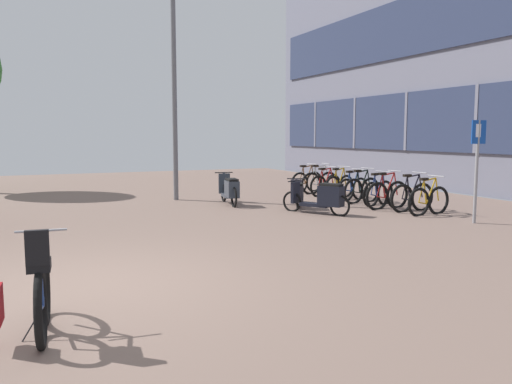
% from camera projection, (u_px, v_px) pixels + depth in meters
% --- Properties ---
extents(ground, '(21.00, 40.00, 0.13)m').
position_uv_depth(ground, '(202.00, 276.00, 7.06)').
color(ground, '#2A2B31').
extents(bicycle_foreground, '(0.72, 1.37, 1.11)m').
position_uv_depth(bicycle_foreground, '(38.00, 294.00, 4.87)').
color(bicycle_foreground, black).
rests_on(bicycle_foreground, ground).
extents(bicycle_rack_00, '(1.37, 0.48, 0.97)m').
position_uv_depth(bicycle_rack_00, '(429.00, 201.00, 12.26)').
color(bicycle_rack_00, black).
rests_on(bicycle_rack_00, ground).
extents(bicycle_rack_01, '(1.41, 0.48, 1.01)m').
position_uv_depth(bicycle_rack_01, '(412.00, 197.00, 12.83)').
color(bicycle_rack_01, black).
rests_on(bicycle_rack_01, ground).
extents(bicycle_rack_02, '(1.44, 0.48, 1.02)m').
position_uv_depth(bicycle_rack_02, '(387.00, 195.00, 13.27)').
color(bicycle_rack_02, black).
rests_on(bicycle_rack_02, ground).
extents(bicycle_rack_03, '(1.29, 0.51, 0.96)m').
position_uv_depth(bicycle_rack_03, '(378.00, 193.00, 13.90)').
color(bicycle_rack_03, black).
rests_on(bicycle_rack_03, ground).
extents(bicycle_rack_04, '(1.38, 0.48, 1.01)m').
position_uv_depth(bicycle_rack_04, '(362.00, 190.00, 14.42)').
color(bicycle_rack_04, black).
rests_on(bicycle_rack_04, ground).
extents(bicycle_rack_05, '(1.27, 0.47, 0.94)m').
position_uv_depth(bicycle_rack_05, '(353.00, 189.00, 15.04)').
color(bicycle_rack_05, black).
rests_on(bicycle_rack_05, ground).
extents(bicycle_rack_06, '(1.32, 0.55, 0.99)m').
position_uv_depth(bicycle_rack_06, '(339.00, 186.00, 15.56)').
color(bicycle_rack_06, black).
rests_on(bicycle_rack_06, ground).
extents(bicycle_rack_07, '(1.31, 0.48, 0.95)m').
position_uv_depth(bicycle_rack_07, '(326.00, 185.00, 16.08)').
color(bicycle_rack_07, black).
rests_on(bicycle_rack_07, ground).
extents(bicycle_rack_08, '(1.41, 0.48, 1.01)m').
position_uv_depth(bicycle_rack_08, '(320.00, 183.00, 16.70)').
color(bicycle_rack_08, black).
rests_on(bicycle_rack_08, ground).
extents(bicycle_rack_09, '(1.33, 0.48, 0.97)m').
position_uv_depth(bicycle_rack_09, '(307.00, 182.00, 17.21)').
color(bicycle_rack_09, black).
rests_on(bicycle_rack_09, ground).
extents(scooter_near, '(1.02, 1.63, 0.80)m').
position_uv_depth(scooter_near, '(322.00, 197.00, 12.32)').
color(scooter_near, black).
rests_on(scooter_near, ground).
extents(scooter_mid, '(0.61, 1.86, 0.87)m').
position_uv_depth(scooter_mid, '(230.00, 190.00, 14.01)').
color(scooter_mid, black).
rests_on(scooter_mid, ground).
extents(scooter_far, '(0.93, 1.52, 0.73)m').
position_uv_depth(scooter_far, '(297.00, 194.00, 13.51)').
color(scooter_far, black).
rests_on(scooter_far, ground).
extents(parking_sign, '(0.40, 0.07, 2.21)m').
position_uv_depth(parking_sign, '(477.00, 159.00, 10.96)').
color(parking_sign, gray).
rests_on(parking_sign, ground).
extents(lamp_post, '(0.20, 0.52, 6.19)m').
position_uv_depth(lamp_post, '(174.00, 82.00, 14.71)').
color(lamp_post, slate).
rests_on(lamp_post, ground).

